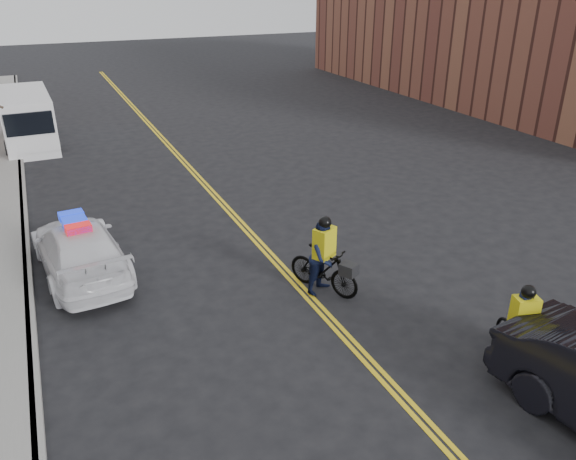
% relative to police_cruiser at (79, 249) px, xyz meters
% --- Properties ---
extents(ground, '(120.00, 120.00, 0.00)m').
position_rel_police_cruiser_xyz_m(ground, '(4.72, -5.14, -0.68)').
color(ground, black).
rests_on(ground, ground).
extents(center_line_left, '(0.10, 60.00, 0.01)m').
position_rel_police_cruiser_xyz_m(center_line_left, '(4.64, 2.86, -0.68)').
color(center_line_left, yellow).
rests_on(center_line_left, ground).
extents(center_line_right, '(0.10, 60.00, 0.01)m').
position_rel_police_cruiser_xyz_m(center_line_right, '(4.80, 2.86, -0.68)').
color(center_line_right, yellow).
rests_on(center_line_right, ground).
extents(curb, '(0.20, 60.00, 0.15)m').
position_rel_police_cruiser_xyz_m(curb, '(-1.28, 2.86, -0.61)').
color(curb, gray).
rests_on(curb, ground).
extents(building_across, '(12.00, 30.00, 11.00)m').
position_rel_police_cruiser_xyz_m(building_across, '(26.72, 12.86, 4.82)').
color(building_across, brown).
rests_on(building_across, ground).
extents(police_cruiser, '(2.32, 4.81, 1.51)m').
position_rel_police_cruiser_xyz_m(police_cruiser, '(0.00, 0.00, 0.00)').
color(police_cruiser, white).
rests_on(police_cruiser, ground).
extents(cargo_van, '(2.23, 5.50, 2.28)m').
position_rel_police_cruiser_xyz_m(cargo_van, '(-0.78, 13.11, 0.43)').
color(cargo_van, white).
rests_on(cargo_van, ground).
extents(cyclist_near, '(1.08, 1.87, 1.74)m').
position_rel_police_cruiser_xyz_m(cyclist_near, '(7.31, -7.28, -0.08)').
color(cyclist_near, black).
rests_on(cyclist_near, ground).
extents(cyclist_far, '(1.38, 1.94, 1.93)m').
position_rel_police_cruiser_xyz_m(cyclist_far, '(5.17, -3.28, 0.08)').
color(cyclist_far, black).
rests_on(cyclist_far, ground).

